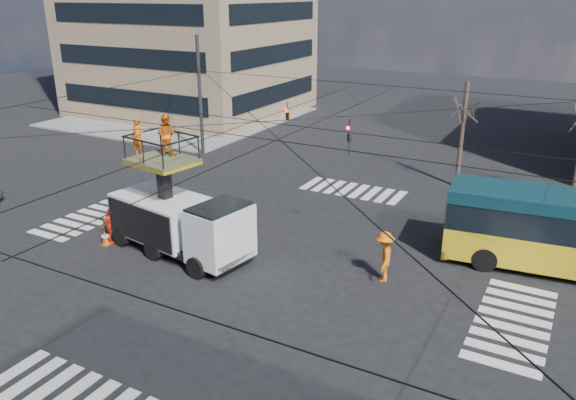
{
  "coord_description": "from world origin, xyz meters",
  "views": [
    {
      "loc": [
        11.14,
        -18.15,
        10.61
      ],
      "look_at": [
        0.66,
        1.07,
        2.45
      ],
      "focal_mm": 35.0,
      "sensor_mm": 36.0,
      "label": 1
    }
  ],
  "objects_px": {
    "utility_truck": "(179,210)",
    "flagger": "(384,257)",
    "traffic_cone": "(105,238)",
    "worker_ground": "(111,225)"
  },
  "relations": [
    {
      "from": "worker_ground",
      "to": "flagger",
      "type": "bearing_deg",
      "value": -69.78
    },
    {
      "from": "utility_truck",
      "to": "flagger",
      "type": "xyz_separation_m",
      "value": [
        8.47,
        1.79,
        -0.95
      ]
    },
    {
      "from": "utility_truck",
      "to": "worker_ground",
      "type": "height_order",
      "value": "utility_truck"
    },
    {
      "from": "utility_truck",
      "to": "flagger",
      "type": "height_order",
      "value": "utility_truck"
    },
    {
      "from": "traffic_cone",
      "to": "utility_truck",
      "type": "bearing_deg",
      "value": 15.42
    },
    {
      "from": "utility_truck",
      "to": "worker_ground",
      "type": "xyz_separation_m",
      "value": [
        -3.4,
        -0.65,
        -1.15
      ]
    },
    {
      "from": "utility_truck",
      "to": "traffic_cone",
      "type": "height_order",
      "value": "utility_truck"
    },
    {
      "from": "flagger",
      "to": "worker_ground",
      "type": "bearing_deg",
      "value": -96.25
    },
    {
      "from": "traffic_cone",
      "to": "flagger",
      "type": "relative_size",
      "value": 0.31
    },
    {
      "from": "traffic_cone",
      "to": "flagger",
      "type": "bearing_deg",
      "value": 12.98
    }
  ]
}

